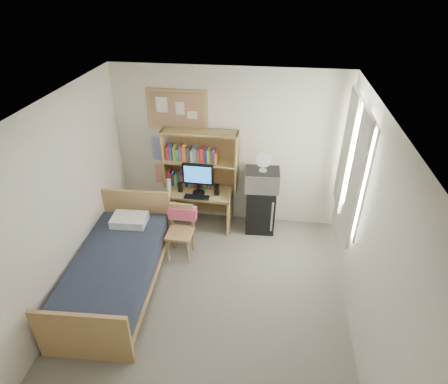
# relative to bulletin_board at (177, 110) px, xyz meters

# --- Properties ---
(floor) EXTENTS (3.60, 4.20, 0.02)m
(floor) POSITION_rel_bulletin_board_xyz_m (0.78, -2.08, -1.93)
(floor) COLOR gray
(floor) RESTS_ON ground
(ceiling) EXTENTS (3.60, 4.20, 0.02)m
(ceiling) POSITION_rel_bulletin_board_xyz_m (0.78, -2.08, 0.68)
(ceiling) COLOR silver
(ceiling) RESTS_ON wall_back
(wall_back) EXTENTS (3.60, 0.04, 2.60)m
(wall_back) POSITION_rel_bulletin_board_xyz_m (0.78, 0.02, -0.62)
(wall_back) COLOR silver
(wall_back) RESTS_ON floor
(wall_left) EXTENTS (0.04, 4.20, 2.60)m
(wall_left) POSITION_rel_bulletin_board_xyz_m (-1.02, -2.08, -0.62)
(wall_left) COLOR silver
(wall_left) RESTS_ON floor
(wall_right) EXTENTS (0.04, 4.20, 2.60)m
(wall_right) POSITION_rel_bulletin_board_xyz_m (2.58, -2.08, -0.62)
(wall_right) COLOR silver
(wall_right) RESTS_ON floor
(window_unit) EXTENTS (0.10, 1.40, 1.70)m
(window_unit) POSITION_rel_bulletin_board_xyz_m (2.53, -0.88, -0.32)
(window_unit) COLOR white
(window_unit) RESTS_ON wall_right
(curtain_left) EXTENTS (0.04, 0.55, 1.70)m
(curtain_left) POSITION_rel_bulletin_board_xyz_m (2.50, -1.28, -0.32)
(curtain_left) COLOR silver
(curtain_left) RESTS_ON wall_right
(curtain_right) EXTENTS (0.04, 0.55, 1.70)m
(curtain_right) POSITION_rel_bulletin_board_xyz_m (2.50, -0.48, -0.32)
(curtain_right) COLOR silver
(curtain_right) RESTS_ON wall_right
(bulletin_board) EXTENTS (0.94, 0.03, 0.64)m
(bulletin_board) POSITION_rel_bulletin_board_xyz_m (0.00, 0.00, 0.00)
(bulletin_board) COLOR #9F7654
(bulletin_board) RESTS_ON wall_back
(poster_wave) EXTENTS (0.30, 0.01, 0.42)m
(poster_wave) POSITION_rel_bulletin_board_xyz_m (-0.32, 0.01, -0.67)
(poster_wave) COLOR #2B3BAC
(poster_wave) RESTS_ON wall_back
(poster_japan) EXTENTS (0.28, 0.01, 0.36)m
(poster_japan) POSITION_rel_bulletin_board_xyz_m (-0.32, 0.01, -1.14)
(poster_japan) COLOR red
(poster_japan) RESTS_ON wall_back
(desk) EXTENTS (1.07, 0.55, 0.66)m
(desk) POSITION_rel_bulletin_board_xyz_m (0.35, -0.28, -1.59)
(desk) COLOR tan
(desk) RESTS_ON floor
(desk_chair) EXTENTS (0.43, 0.43, 0.83)m
(desk_chair) POSITION_rel_bulletin_board_xyz_m (0.21, -1.11, -1.51)
(desk_chair) COLOR tan
(desk_chair) RESTS_ON floor
(mini_fridge) EXTENTS (0.49, 0.49, 0.79)m
(mini_fridge) POSITION_rel_bulletin_board_xyz_m (1.36, -0.24, -1.52)
(mini_fridge) COLOR black
(mini_fridge) RESTS_ON floor
(bed) EXTENTS (1.15, 2.13, 0.57)m
(bed) POSITION_rel_bulletin_board_xyz_m (-0.48, -1.92, -1.63)
(bed) COLOR #1B2231
(bed) RESTS_ON floor
(hutch) EXTENTS (1.21, 0.33, 0.98)m
(hutch) POSITION_rel_bulletin_board_xyz_m (0.36, -0.13, -0.77)
(hutch) COLOR tan
(hutch) RESTS_ON desk
(monitor) EXTENTS (0.50, 0.05, 0.53)m
(monitor) POSITION_rel_bulletin_board_xyz_m (0.35, -0.34, -0.99)
(monitor) COLOR black
(monitor) RESTS_ON desk
(keyboard) EXTENTS (0.40, 0.14, 0.02)m
(keyboard) POSITION_rel_bulletin_board_xyz_m (0.35, -0.48, -1.25)
(keyboard) COLOR black
(keyboard) RESTS_ON desk
(speaker_left) EXTENTS (0.07, 0.07, 0.16)m
(speaker_left) POSITION_rel_bulletin_board_xyz_m (0.05, -0.34, -1.18)
(speaker_left) COLOR black
(speaker_left) RESTS_ON desk
(speaker_right) EXTENTS (0.08, 0.08, 0.18)m
(speaker_right) POSITION_rel_bulletin_board_xyz_m (0.65, -0.35, -1.17)
(speaker_right) COLOR black
(speaker_right) RESTS_ON desk
(water_bottle) EXTENTS (0.07, 0.07, 0.23)m
(water_bottle) POSITION_rel_bulletin_board_xyz_m (-0.13, -0.37, -1.14)
(water_bottle) COLOR white
(water_bottle) RESTS_ON desk
(hoodie) EXTENTS (0.43, 0.14, 0.20)m
(hoodie) POSITION_rel_bulletin_board_xyz_m (0.21, -0.91, -1.28)
(hoodie) COLOR #FA5F7A
(hoodie) RESTS_ON desk_chair
(microwave) EXTENTS (0.55, 0.43, 0.31)m
(microwave) POSITION_rel_bulletin_board_xyz_m (1.36, -0.26, -0.97)
(microwave) COLOR #B5B5B9
(microwave) RESTS_ON mini_fridge
(desk_fan) EXTENTS (0.26, 0.26, 0.31)m
(desk_fan) POSITION_rel_bulletin_board_xyz_m (1.36, -0.26, -0.67)
(desk_fan) COLOR white
(desk_fan) RESTS_ON microwave
(pillow) EXTENTS (0.51, 0.37, 0.12)m
(pillow) POSITION_rel_bulletin_board_xyz_m (-0.52, -1.17, -1.29)
(pillow) COLOR white
(pillow) RESTS_ON bed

